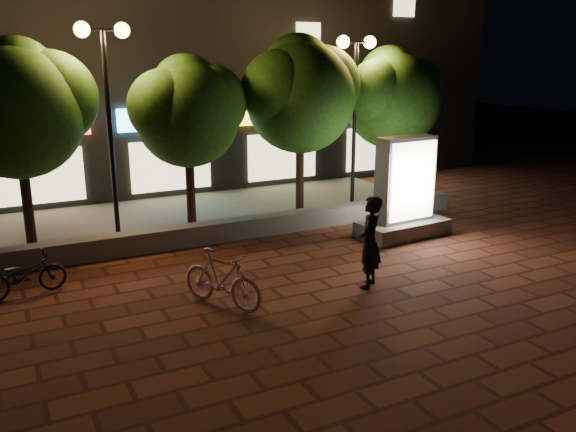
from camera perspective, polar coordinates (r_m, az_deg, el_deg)
ground at (r=11.19m, az=-3.04°, el=-8.46°), size 80.00×80.00×0.00m
retaining_wall at (r=14.63m, az=-9.47°, el=-1.84°), size 16.00×0.45×0.50m
sidewalk at (r=17.00m, az=-12.02°, el=-0.29°), size 16.00×5.00×0.08m
building_block at (r=22.75m, az=-17.27°, el=15.85°), size 28.00×8.12×11.30m
tree_left at (r=14.89m, az=-24.73°, el=9.84°), size 3.60×3.00×4.89m
tree_mid at (r=15.61m, az=-9.67°, el=10.34°), size 3.24×2.70×4.50m
tree_right at (r=16.88m, az=1.27°, el=12.09°), size 3.72×3.10×5.07m
tree_far_right at (r=18.61m, az=10.15°, el=11.54°), size 3.48×2.90×4.76m
street_lamp_left at (r=14.82m, az=-17.25°, el=12.78°), size 1.26×0.36×5.18m
street_lamp_right at (r=17.48m, az=6.58°, el=13.18°), size 1.26×0.36×4.98m
ad_kiosk at (r=15.31m, az=11.22°, el=1.88°), size 2.45×1.35×2.56m
scooter_pink at (r=10.92m, az=-6.43°, el=-6.09°), size 1.32×1.81×1.08m
rider at (r=11.76m, az=7.92°, el=-2.54°), size 0.81×0.78×1.87m
scooter_parked at (r=12.46m, az=-24.27°, el=-5.27°), size 1.66×0.80×0.83m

